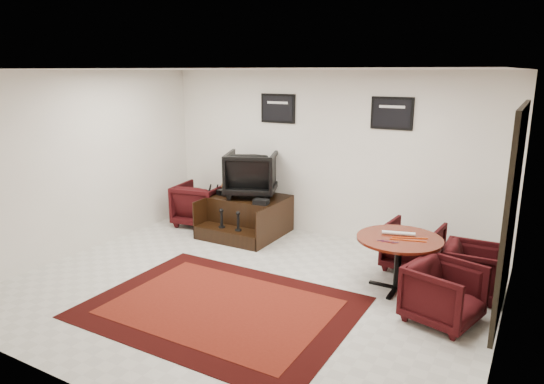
{
  "coord_description": "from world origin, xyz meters",
  "views": [
    {
      "loc": [
        3.2,
        -4.96,
        2.78
      ],
      "look_at": [
        -0.12,
        0.9,
        1.1
      ],
      "focal_mm": 32.0,
      "sensor_mm": 36.0,
      "label": 1
    }
  ],
  "objects_px": {
    "shine_chair": "(251,172)",
    "armchair_side": "(200,202)",
    "shine_podium": "(248,217)",
    "meeting_table": "(399,244)",
    "table_chair_back": "(413,244)",
    "table_chair_window": "(473,268)",
    "table_chair_corner": "(444,291)"
  },
  "relations": [
    {
      "from": "shine_podium",
      "to": "shine_chair",
      "type": "bearing_deg",
      "value": 90.0
    },
    {
      "from": "shine_chair",
      "to": "armchair_side",
      "type": "height_order",
      "value": "shine_chair"
    },
    {
      "from": "table_chair_window",
      "to": "shine_podium",
      "type": "bearing_deg",
      "value": 78.92
    },
    {
      "from": "table_chair_corner",
      "to": "shine_chair",
      "type": "bearing_deg",
      "value": 80.31
    },
    {
      "from": "table_chair_window",
      "to": "table_chair_corner",
      "type": "height_order",
      "value": "table_chair_corner"
    },
    {
      "from": "shine_chair",
      "to": "table_chair_corner",
      "type": "height_order",
      "value": "shine_chair"
    },
    {
      "from": "shine_podium",
      "to": "meeting_table",
      "type": "xyz_separation_m",
      "value": [
        2.91,
        -0.96,
        0.33
      ]
    },
    {
      "from": "meeting_table",
      "to": "table_chair_back",
      "type": "relative_size",
      "value": 1.44
    },
    {
      "from": "armchair_side",
      "to": "table_chair_back",
      "type": "height_order",
      "value": "armchair_side"
    },
    {
      "from": "shine_podium",
      "to": "meeting_table",
      "type": "relative_size",
      "value": 1.19
    },
    {
      "from": "shine_podium",
      "to": "meeting_table",
      "type": "bearing_deg",
      "value": -18.31
    },
    {
      "from": "shine_podium",
      "to": "table_chair_window",
      "type": "bearing_deg",
      "value": -9.7
    },
    {
      "from": "meeting_table",
      "to": "table_chair_window",
      "type": "height_order",
      "value": "table_chair_window"
    },
    {
      "from": "shine_podium",
      "to": "armchair_side",
      "type": "distance_m",
      "value": 1.04
    },
    {
      "from": "table_chair_back",
      "to": "table_chair_window",
      "type": "bearing_deg",
      "value": 156.27
    },
    {
      "from": "meeting_table",
      "to": "table_chair_corner",
      "type": "relative_size",
      "value": 1.44
    },
    {
      "from": "armchair_side",
      "to": "meeting_table",
      "type": "height_order",
      "value": "armchair_side"
    },
    {
      "from": "shine_chair",
      "to": "table_chair_back",
      "type": "bearing_deg",
      "value": 151.93
    },
    {
      "from": "shine_chair",
      "to": "meeting_table",
      "type": "distance_m",
      "value": 3.15
    },
    {
      "from": "shine_chair",
      "to": "armchair_side",
      "type": "bearing_deg",
      "value": -13.86
    },
    {
      "from": "shine_podium",
      "to": "table_chair_back",
      "type": "bearing_deg",
      "value": -3.48
    },
    {
      "from": "shine_podium",
      "to": "table_chair_window",
      "type": "xyz_separation_m",
      "value": [
        3.79,
        -0.65,
        0.06
      ]
    },
    {
      "from": "shine_podium",
      "to": "table_chair_corner",
      "type": "height_order",
      "value": "table_chair_corner"
    },
    {
      "from": "meeting_table",
      "to": "table_chair_corner",
      "type": "distance_m",
      "value": 0.94
    },
    {
      "from": "shine_chair",
      "to": "meeting_table",
      "type": "height_order",
      "value": "shine_chair"
    },
    {
      "from": "table_chair_back",
      "to": "table_chair_window",
      "type": "xyz_separation_m",
      "value": [
        0.87,
        -0.47,
        -0.02
      ]
    },
    {
      "from": "shine_podium",
      "to": "armchair_side",
      "type": "bearing_deg",
      "value": -179.4
    },
    {
      "from": "meeting_table",
      "to": "table_chair_corner",
      "type": "bearing_deg",
      "value": -40.79
    },
    {
      "from": "table_chair_back",
      "to": "table_chair_corner",
      "type": "distance_m",
      "value": 1.54
    },
    {
      "from": "table_chair_back",
      "to": "table_chair_window",
      "type": "height_order",
      "value": "table_chair_back"
    },
    {
      "from": "shine_chair",
      "to": "meeting_table",
      "type": "xyz_separation_m",
      "value": [
        2.91,
        -1.1,
        -0.46
      ]
    },
    {
      "from": "armchair_side",
      "to": "table_chair_corner",
      "type": "distance_m",
      "value": 4.88
    }
  ]
}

